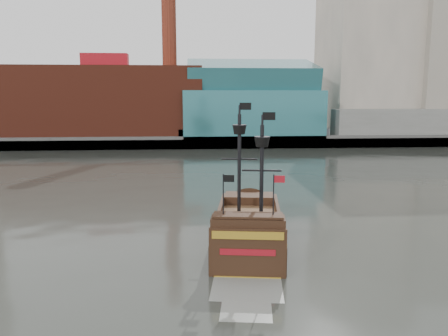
{
  "coord_description": "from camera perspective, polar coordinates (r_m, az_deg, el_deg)",
  "views": [
    {
      "loc": [
        -3.49,
        -27.56,
        10.89
      ],
      "look_at": [
        -0.31,
        13.87,
        4.0
      ],
      "focal_mm": 35.0,
      "sensor_mm": 36.0,
      "label": 1
    }
  ],
  "objects": [
    {
      "name": "seawall",
      "position": [
        90.63,
        -2.16,
        3.33
      ],
      "size": [
        220.0,
        1.0,
        2.6
      ],
      "primitive_type": "cube",
      "color": "#4C4C49",
      "rests_on": "ground"
    },
    {
      "name": "ground",
      "position": [
        29.83,
        2.69,
        -12.0
      ],
      "size": [
        400.0,
        400.0,
        0.0
      ],
      "primitive_type": "plane",
      "color": "#2A2C27",
      "rests_on": "ground"
    },
    {
      "name": "pirate_ship",
      "position": [
        32.26,
        3.23,
        -8.43
      ],
      "size": [
        6.5,
        15.38,
        11.15
      ],
      "rotation": [
        0.0,
        0.0,
        -0.14
      ],
      "color": "black",
      "rests_on": "ground"
    },
    {
      "name": "skyline",
      "position": [
        113.28,
        0.05,
        16.34
      ],
      "size": [
        149.0,
        45.0,
        62.0
      ],
      "color": "brown",
      "rests_on": "promenade_far"
    },
    {
      "name": "promenade_far",
      "position": [
        120.01,
        -2.71,
        4.67
      ],
      "size": [
        220.0,
        60.0,
        2.0
      ],
      "primitive_type": "cube",
      "color": "slate",
      "rests_on": "ground"
    }
  ]
}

